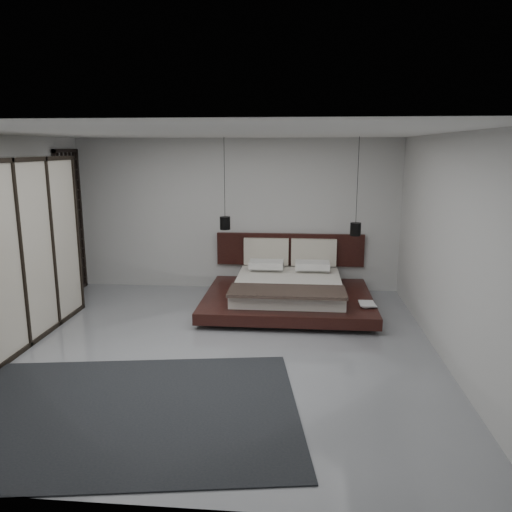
# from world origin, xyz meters

# --- Properties ---
(floor) EXTENTS (6.00, 6.00, 0.00)m
(floor) POSITION_xyz_m (0.00, 0.00, 0.00)
(floor) COLOR gray
(floor) RESTS_ON ground
(ceiling) EXTENTS (6.00, 6.00, 0.00)m
(ceiling) POSITION_xyz_m (0.00, 0.00, 2.80)
(ceiling) COLOR white
(ceiling) RESTS_ON wall_back
(wall_back) EXTENTS (6.00, 0.00, 6.00)m
(wall_back) POSITION_xyz_m (0.00, 3.00, 1.40)
(wall_back) COLOR beige
(wall_back) RESTS_ON floor
(wall_front) EXTENTS (6.00, 0.00, 6.00)m
(wall_front) POSITION_xyz_m (0.00, -3.00, 1.40)
(wall_front) COLOR beige
(wall_front) RESTS_ON floor
(wall_right) EXTENTS (0.00, 6.00, 6.00)m
(wall_right) POSITION_xyz_m (3.00, 0.00, 1.40)
(wall_right) COLOR beige
(wall_right) RESTS_ON floor
(lattice_screen) EXTENTS (0.05, 0.90, 2.60)m
(lattice_screen) POSITION_xyz_m (-2.95, 2.45, 1.30)
(lattice_screen) COLOR black
(lattice_screen) RESTS_ON floor
(bed) EXTENTS (2.73, 2.37, 1.07)m
(bed) POSITION_xyz_m (1.00, 1.91, 0.28)
(bed) COLOR black
(bed) RESTS_ON floor
(book_lower) EXTENTS (0.25, 0.33, 0.03)m
(book_lower) POSITION_xyz_m (2.12, 1.26, 0.27)
(book_lower) COLOR #99724C
(book_lower) RESTS_ON bed
(book_upper) EXTENTS (0.23, 0.32, 0.02)m
(book_upper) POSITION_xyz_m (2.10, 1.23, 0.29)
(book_upper) COLOR #99724C
(book_upper) RESTS_ON book_lower
(pendant_left) EXTENTS (0.18, 0.18, 1.57)m
(pendant_left) POSITION_xyz_m (-0.12, 2.33, 1.35)
(pendant_left) COLOR black
(pendant_left) RESTS_ON ceiling
(pendant_right) EXTENTS (0.18, 0.18, 1.65)m
(pendant_right) POSITION_xyz_m (2.12, 2.33, 1.27)
(pendant_right) COLOR black
(pendant_right) RESTS_ON ceiling
(wardrobe) EXTENTS (0.60, 2.55, 2.50)m
(wardrobe) POSITION_xyz_m (-2.70, 0.27, 1.25)
(wardrobe) COLOR beige
(wardrobe) RESTS_ON floor
(rug) EXTENTS (3.80, 2.96, 0.01)m
(rug) POSITION_xyz_m (-0.54, -1.70, 0.01)
(rug) COLOR black
(rug) RESTS_ON floor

